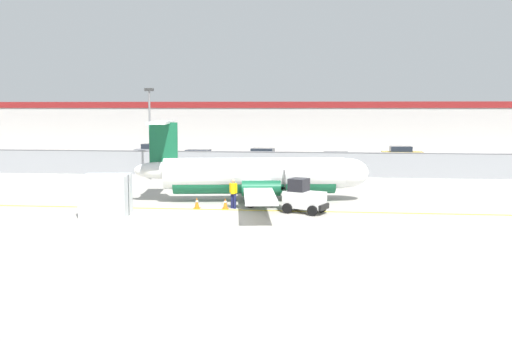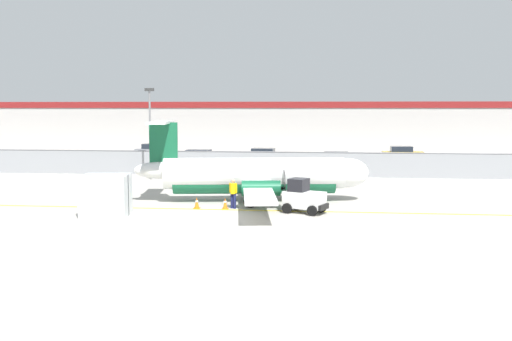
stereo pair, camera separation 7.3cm
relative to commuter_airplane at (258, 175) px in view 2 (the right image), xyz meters
The scene contains 17 objects.
ground_plane 3.89m from the commuter_airplane, 118.80° to the right, with size 140.00×140.00×0.01m.
perimeter_fence 13.02m from the commuter_airplane, 97.54° to the left, with size 98.00×0.10×2.10m.
parking_lot_strip 24.51m from the commuter_airplane, 94.00° to the left, with size 98.00×17.00×0.12m.
background_building 42.95m from the commuter_airplane, 92.28° to the left, with size 91.00×8.10×6.50m.
commuter_airplane is the anchor object (origin of this frame).
baggage_tug 4.62m from the commuter_airplane, 51.34° to the right, with size 2.58×2.10×1.88m.
ground_crew_worker 2.92m from the commuter_airplane, 114.33° to the right, with size 0.52×0.46×1.70m.
cargo_container 9.41m from the commuter_airplane, 143.72° to the right, with size 2.60×2.25×2.20m.
traffic_cone_near_left 4.51m from the commuter_airplane, 138.60° to the right, with size 0.36×0.36×0.64m.
traffic_cone_near_right 2.16m from the commuter_airplane, 24.27° to the left, with size 0.36×0.36×0.64m.
traffic_cone_far_left 3.51m from the commuter_airplane, 119.32° to the right, with size 0.36×0.36×0.64m.
parked_car_0 31.64m from the commuter_airplane, 117.77° to the left, with size 4.32×2.25×1.58m.
parked_car_1 21.31m from the commuter_airplane, 112.07° to the left, with size 4.37×2.37×1.58m.
parked_car_2 22.31m from the commuter_airplane, 95.01° to the left, with size 4.35×2.32×1.58m.
parked_car_3 19.23m from the commuter_airplane, 73.69° to the left, with size 4.25×2.11×1.58m.
parked_car_4 29.45m from the commuter_airplane, 64.96° to the left, with size 4.22×2.04×1.58m.
apron_light_pole 14.11m from the commuter_airplane, 134.55° to the left, with size 0.70×0.30×7.27m.
Camera 2 is at (5.30, -29.30, 5.73)m, focal length 40.00 mm.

